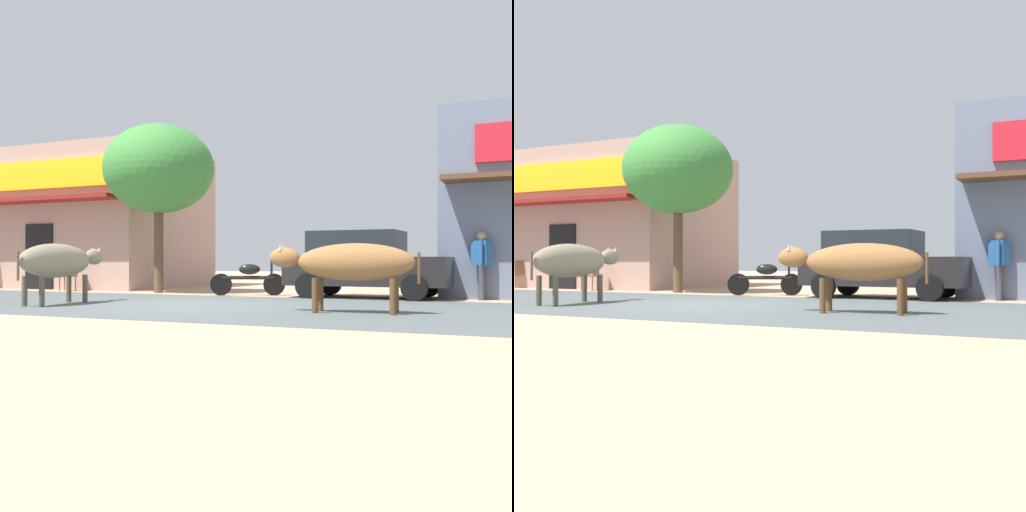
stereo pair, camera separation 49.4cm
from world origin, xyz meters
TOP-DOWN VIEW (x-y plane):
  - ground at (0.00, 0.00)m, footprint 80.00×80.00m
  - asphalt_road at (0.00, 0.00)m, footprint 72.00×6.56m
  - storefront_left_cafe at (-8.16, 7.15)m, footprint 7.25×6.44m
  - roadside_tree at (-3.24, 4.02)m, footprint 3.17×3.17m
  - parked_hatchback_car at (2.75, 4.01)m, footprint 3.96×1.94m
  - parked_motorcycle at (-0.29, 3.76)m, footprint 1.83×0.87m
  - cow_near_brown at (-2.49, -0.94)m, footprint 0.69×2.69m
  - cow_far_dark at (3.67, -0.61)m, footprint 2.65×0.81m
  - pedestrian_by_shop at (5.45, 4.22)m, footprint 0.48×0.61m
  - cafe_chair_near_tree at (-6.32, 3.89)m, footprint 0.55×0.55m
  - cafe_chair_by_doorway at (-9.90, 4.32)m, footprint 0.53×0.53m

SIDE VIEW (x-z plane):
  - ground at x=0.00m, z-range 0.00..0.00m
  - asphalt_road at x=0.00m, z-range 0.00..0.00m
  - parked_motorcycle at x=-0.29m, z-range -0.06..0.98m
  - cafe_chair_near_tree at x=-6.32m, z-range 0.05..0.97m
  - cafe_chair_by_doorway at x=-9.90m, z-range 0.05..0.97m
  - parked_hatchback_car at x=2.75m, z-range 0.02..1.66m
  - cow_far_dark at x=3.67m, z-range 0.27..1.48m
  - cow_near_brown at x=-2.49m, z-range 0.27..1.53m
  - pedestrian_by_shop at x=5.45m, z-range 0.13..1.73m
  - storefront_left_cafe at x=-8.16m, z-range 0.00..4.71m
  - roadside_tree at x=-3.24m, z-range 1.12..5.93m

